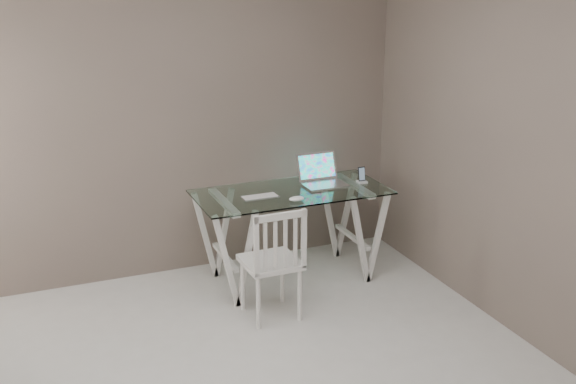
% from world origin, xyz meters
% --- Properties ---
extents(room, '(4.50, 4.52, 2.71)m').
position_xyz_m(room, '(-0.06, 0.02, 1.72)').
color(room, beige).
rests_on(room, ground).
extents(desk, '(1.50, 0.70, 0.75)m').
position_xyz_m(desk, '(0.90, 1.71, 0.38)').
color(desk, silver).
rests_on(desk, ground).
extents(chair, '(0.40, 0.40, 0.85)m').
position_xyz_m(chair, '(0.53, 1.13, 0.47)').
color(chair, silver).
rests_on(chair, ground).
extents(laptop, '(0.34, 0.32, 0.23)m').
position_xyz_m(laptop, '(1.21, 1.81, 0.80)').
color(laptop, silver).
rests_on(laptop, desk).
extents(keyboard, '(0.28, 0.12, 0.01)m').
position_xyz_m(keyboard, '(0.63, 1.67, 0.75)').
color(keyboard, silver).
rests_on(keyboard, desk).
extents(mouse, '(0.12, 0.07, 0.04)m').
position_xyz_m(mouse, '(0.85, 1.48, 0.76)').
color(mouse, white).
rests_on(mouse, desk).
extents(phone_dock, '(0.07, 0.07, 0.13)m').
position_xyz_m(phone_dock, '(1.52, 1.70, 0.78)').
color(phone_dock, white).
rests_on(phone_dock, desk).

